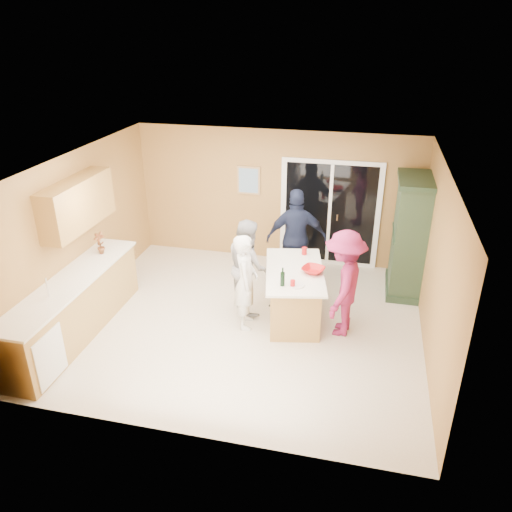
% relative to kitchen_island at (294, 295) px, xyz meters
% --- Properties ---
extents(floor, '(5.50, 5.50, 0.00)m').
position_rel_kitchen_island_xyz_m(floor, '(-0.72, -0.33, -0.40)').
color(floor, beige).
rests_on(floor, ground).
extents(ceiling, '(5.50, 5.00, 0.10)m').
position_rel_kitchen_island_xyz_m(ceiling, '(-0.72, -0.33, 2.20)').
color(ceiling, white).
rests_on(ceiling, wall_back).
extents(wall_back, '(5.50, 0.10, 2.60)m').
position_rel_kitchen_island_xyz_m(wall_back, '(-0.72, 2.17, 0.90)').
color(wall_back, tan).
rests_on(wall_back, ground).
extents(wall_front, '(5.50, 0.10, 2.60)m').
position_rel_kitchen_island_xyz_m(wall_front, '(-0.72, -2.83, 0.90)').
color(wall_front, tan).
rests_on(wall_front, ground).
extents(wall_left, '(0.10, 5.00, 2.60)m').
position_rel_kitchen_island_xyz_m(wall_left, '(-3.47, -0.33, 0.90)').
color(wall_left, tan).
rests_on(wall_left, ground).
extents(wall_right, '(0.10, 5.00, 2.60)m').
position_rel_kitchen_island_xyz_m(wall_right, '(2.03, -0.33, 0.90)').
color(wall_right, tan).
rests_on(wall_right, ground).
extents(left_cabinet_run, '(0.65, 3.05, 1.24)m').
position_rel_kitchen_island_xyz_m(left_cabinet_run, '(-3.17, -1.38, 0.06)').
color(left_cabinet_run, '#A88041').
rests_on(left_cabinet_run, floor).
extents(upper_cabinets, '(0.35, 1.60, 0.75)m').
position_rel_kitchen_island_xyz_m(upper_cabinets, '(-3.29, -0.53, 1.47)').
color(upper_cabinets, '#A88041').
rests_on(upper_cabinets, wall_left).
extents(sliding_door, '(1.90, 0.07, 2.10)m').
position_rel_kitchen_island_xyz_m(sliding_door, '(0.33, 2.14, 0.65)').
color(sliding_door, white).
rests_on(sliding_door, floor).
extents(framed_picture, '(0.46, 0.04, 0.56)m').
position_rel_kitchen_island_xyz_m(framed_picture, '(-1.27, 2.15, 1.20)').
color(framed_picture, '#A68253').
rests_on(framed_picture, wall_back).
extents(kitchen_island, '(1.19, 1.78, 0.86)m').
position_rel_kitchen_island_xyz_m(kitchen_island, '(0.00, 0.00, 0.00)').
color(kitchen_island, '#A88041').
rests_on(kitchen_island, floor).
extents(green_hutch, '(0.60, 1.14, 2.09)m').
position_rel_kitchen_island_xyz_m(green_hutch, '(1.77, 1.36, 0.61)').
color(green_hutch, '#233925').
rests_on(green_hutch, floor).
extents(woman_white, '(0.48, 0.63, 1.55)m').
position_rel_kitchen_island_xyz_m(woman_white, '(-0.69, -0.39, 0.37)').
color(woman_white, white).
rests_on(woman_white, floor).
extents(woman_grey, '(0.91, 0.97, 1.59)m').
position_rel_kitchen_island_xyz_m(woman_grey, '(-0.78, 0.11, 0.39)').
color(woman_grey, gray).
rests_on(woman_grey, floor).
extents(woman_navy, '(1.14, 0.68, 1.81)m').
position_rel_kitchen_island_xyz_m(woman_navy, '(-0.15, 1.13, 0.50)').
color(woman_navy, '#192137').
rests_on(woman_navy, floor).
extents(woman_magenta, '(0.77, 1.16, 1.68)m').
position_rel_kitchen_island_xyz_m(woman_magenta, '(0.78, -0.24, 0.44)').
color(woman_magenta, '#901F4B').
rests_on(woman_magenta, floor).
extents(serving_bowl, '(0.43, 0.43, 0.08)m').
position_rel_kitchen_island_xyz_m(serving_bowl, '(0.29, -0.01, 0.50)').
color(serving_bowl, '#B31314').
rests_on(serving_bowl, kitchen_island).
extents(tulip_vase, '(0.22, 0.16, 0.38)m').
position_rel_kitchen_island_xyz_m(tulip_vase, '(-3.17, -0.27, 0.73)').
color(tulip_vase, '#B0111E').
rests_on(tulip_vase, left_cabinet_run).
extents(tumbler_near, '(0.09, 0.09, 0.11)m').
position_rel_kitchen_island_xyz_m(tumbler_near, '(0.06, -0.54, 0.51)').
color(tumbler_near, '#B31314').
rests_on(tumbler_near, kitchen_island).
extents(tumbler_far, '(0.11, 0.11, 0.12)m').
position_rel_kitchen_island_xyz_m(tumbler_far, '(0.06, 0.61, 0.52)').
color(tumbler_far, '#B31314').
rests_on(tumbler_far, kitchen_island).
extents(wine_bottle, '(0.07, 0.07, 0.29)m').
position_rel_kitchen_island_xyz_m(wine_bottle, '(-0.10, -0.54, 0.57)').
color(wine_bottle, black).
rests_on(wine_bottle, kitchen_island).
extents(white_plate, '(0.28, 0.28, 0.02)m').
position_rel_kitchen_island_xyz_m(white_plate, '(0.10, -0.49, 0.46)').
color(white_plate, silver).
rests_on(white_plate, kitchen_island).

